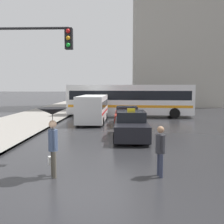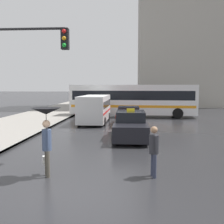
% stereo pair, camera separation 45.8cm
% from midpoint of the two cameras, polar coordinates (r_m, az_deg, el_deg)
% --- Properties ---
extents(ground_plane, '(300.00, 300.00, 0.00)m').
position_cam_midpoint_polar(ground_plane, '(7.25, -7.06, -18.18)').
color(ground_plane, '#262628').
extents(taxi, '(1.91, 4.53, 1.69)m').
position_cam_midpoint_polar(taxi, '(14.78, 4.95, -3.07)').
color(taxi, black).
rests_on(taxi, ground_plane).
extents(sedan_red, '(1.91, 4.13, 1.39)m').
position_cam_midpoint_polar(sedan_red, '(20.11, 4.28, -0.93)').
color(sedan_red, '#A52D23').
rests_on(sedan_red, ground_plane).
extents(ambulance_van, '(2.17, 5.74, 2.19)m').
position_cam_midpoint_polar(ambulance_van, '(21.32, -3.14, 0.97)').
color(ambulance_van, silver).
rests_on(ambulance_van, ground_plane).
extents(city_bus, '(12.14, 3.31, 3.09)m').
position_cam_midpoint_polar(city_bus, '(25.63, 5.02, 2.85)').
color(city_bus, silver).
rests_on(city_bus, ground_plane).
extents(pedestrian_with_umbrella, '(0.93, 0.93, 2.24)m').
position_cam_midpoint_polar(pedestrian_with_umbrella, '(8.57, -12.64, -2.52)').
color(pedestrian_with_umbrella, '#4C473D').
rests_on(pedestrian_with_umbrella, ground_plane).
extents(pedestrian_man, '(0.37, 0.46, 1.65)m').
position_cam_midpoint_polar(pedestrian_man, '(8.60, 10.62, -7.58)').
color(pedestrian_man, '#2D3347').
rests_on(pedestrian_man, ground_plane).
extents(traffic_light, '(3.89, 0.38, 5.44)m').
position_cam_midpoint_polar(traffic_light, '(11.10, -19.69, 9.88)').
color(traffic_light, black).
rests_on(traffic_light, ground_plane).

